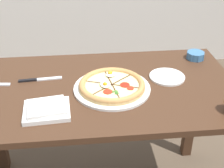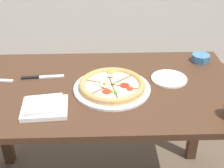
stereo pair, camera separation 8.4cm
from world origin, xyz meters
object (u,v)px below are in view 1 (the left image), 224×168
at_px(dining_table, 99,107).
at_px(ramekin_bowl, 195,55).
at_px(knife_main, 40,79).
at_px(pizza, 112,86).
at_px(napkin_folded, 47,109).
at_px(side_saucer, 167,77).

bearing_deg(dining_table, ramekin_bowl, 23.54).
bearing_deg(knife_main, pizza, -24.24).
bearing_deg(pizza, napkin_folded, -151.97).
height_order(dining_table, ramekin_bowl, ramekin_bowl).
relative_size(dining_table, napkin_folded, 6.68).
bearing_deg(ramekin_bowl, dining_table, -156.46).
distance_m(pizza, ramekin_bowl, 0.56).
xyz_separation_m(dining_table, knife_main, (-0.28, 0.09, 0.12)).
bearing_deg(pizza, side_saucer, 16.08).
height_order(ramekin_bowl, knife_main, ramekin_bowl).
relative_size(pizza, napkin_folded, 1.79).
relative_size(napkin_folded, knife_main, 0.95).
xyz_separation_m(pizza, napkin_folded, (-0.29, -0.15, -0.00)).
bearing_deg(dining_table, side_saucer, 8.20).
distance_m(napkin_folded, knife_main, 0.28).
relative_size(pizza, side_saucer, 2.04).
bearing_deg(napkin_folded, dining_table, 39.49).
relative_size(ramekin_bowl, napkin_folded, 0.50).
bearing_deg(knife_main, napkin_folded, -83.31).
bearing_deg(side_saucer, knife_main, 176.32).
distance_m(dining_table, knife_main, 0.32).
xyz_separation_m(knife_main, side_saucer, (0.63, -0.04, 0.00)).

